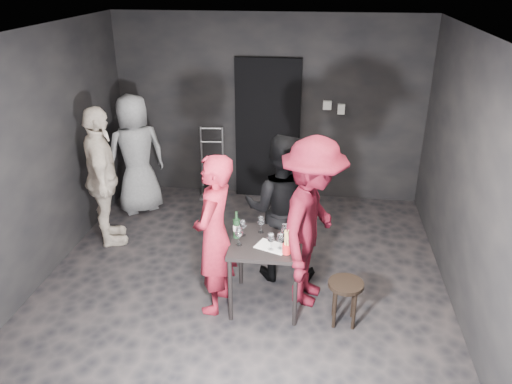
# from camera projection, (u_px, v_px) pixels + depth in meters

# --- Properties ---
(floor) EXTENTS (4.50, 5.00, 0.02)m
(floor) POSITION_uv_depth(u_px,v_px,m) (243.00, 285.00, 5.59)
(floor) COLOR black
(floor) RESTS_ON ground
(ceiling) EXTENTS (4.50, 5.00, 0.02)m
(ceiling) POSITION_uv_depth(u_px,v_px,m) (239.00, 35.00, 4.47)
(ceiling) COLOR silver
(ceiling) RESTS_ON ground
(wall_back) EXTENTS (4.50, 0.04, 2.70)m
(wall_back) POSITION_uv_depth(u_px,v_px,m) (268.00, 109.00, 7.29)
(wall_back) COLOR black
(wall_back) RESTS_ON ground
(wall_front) EXTENTS (4.50, 0.04, 2.70)m
(wall_front) POSITION_uv_depth(u_px,v_px,m) (170.00, 344.00, 2.78)
(wall_front) COLOR black
(wall_front) RESTS_ON ground
(wall_left) EXTENTS (0.04, 5.00, 2.70)m
(wall_left) POSITION_uv_depth(u_px,v_px,m) (32.00, 163.00, 5.30)
(wall_left) COLOR black
(wall_left) RESTS_ON ground
(wall_right) EXTENTS (0.04, 5.00, 2.70)m
(wall_right) POSITION_uv_depth(u_px,v_px,m) (473.00, 186.00, 4.76)
(wall_right) COLOR black
(wall_right) RESTS_ON ground
(doorway) EXTENTS (0.95, 0.10, 2.10)m
(doorway) POSITION_uv_depth(u_px,v_px,m) (268.00, 130.00, 7.36)
(doorway) COLOR black
(doorway) RESTS_ON ground
(wallbox_upper) EXTENTS (0.12, 0.06, 0.12)m
(wallbox_upper) POSITION_uv_depth(u_px,v_px,m) (327.00, 105.00, 7.10)
(wallbox_upper) COLOR #B7B7B2
(wallbox_upper) RESTS_ON wall_back
(wallbox_lower) EXTENTS (0.10, 0.06, 0.14)m
(wallbox_lower) POSITION_uv_depth(u_px,v_px,m) (341.00, 109.00, 7.09)
(wallbox_lower) COLOR #B7B7B2
(wallbox_lower) RESTS_ON wall_back
(hand_truck) EXTENTS (0.37, 0.32, 1.09)m
(hand_truck) POSITION_uv_depth(u_px,v_px,m) (213.00, 183.00, 7.67)
(hand_truck) COLOR #B2B2B7
(hand_truck) RESTS_ON floor
(tasting_table) EXTENTS (0.72, 0.72, 0.75)m
(tasting_table) POSITION_uv_depth(u_px,v_px,m) (266.00, 250.00, 5.03)
(tasting_table) COLOR black
(tasting_table) RESTS_ON floor
(stool) EXTENTS (0.35, 0.35, 0.47)m
(stool) POSITION_uv_depth(u_px,v_px,m) (345.00, 291.00, 4.86)
(stool) COLOR black
(stool) RESTS_ON floor
(server_red) EXTENTS (0.54, 0.74, 1.89)m
(server_red) POSITION_uv_depth(u_px,v_px,m) (214.00, 226.00, 4.88)
(server_red) COLOR maroon
(server_red) RESTS_ON floor
(woman_black) EXTENTS (0.94, 0.54, 1.90)m
(woman_black) POSITION_uv_depth(u_px,v_px,m) (281.00, 200.00, 5.41)
(woman_black) COLOR black
(woman_black) RESTS_ON floor
(man_maroon) EXTENTS (0.97, 1.52, 2.17)m
(man_maroon) POSITION_uv_depth(u_px,v_px,m) (313.00, 207.00, 4.94)
(man_maroon) COLOR #590D1C
(man_maroon) RESTS_ON floor
(bystander_cream) EXTENTS (1.08, 1.37, 2.11)m
(bystander_cream) POSITION_uv_depth(u_px,v_px,m) (101.00, 165.00, 6.04)
(bystander_cream) COLOR beige
(bystander_cream) RESTS_ON floor
(bystander_grey) EXTENTS (1.06, 0.99, 1.94)m
(bystander_grey) POSITION_uv_depth(u_px,v_px,m) (135.00, 147.00, 6.92)
(bystander_grey) COLOR gray
(bystander_grey) RESTS_ON floor
(tasting_mat) EXTENTS (0.36, 0.30, 0.00)m
(tasting_mat) POSITION_uv_depth(u_px,v_px,m) (272.00, 247.00, 4.89)
(tasting_mat) COLOR white
(tasting_mat) RESTS_ON tasting_table
(wine_glass_a) EXTENTS (0.09, 0.09, 0.21)m
(wine_glass_a) POSITION_uv_depth(u_px,v_px,m) (239.00, 236.00, 4.88)
(wine_glass_a) COLOR white
(wine_glass_a) RESTS_ON tasting_table
(wine_glass_b) EXTENTS (0.08, 0.08, 0.19)m
(wine_glass_b) POSITION_uv_depth(u_px,v_px,m) (243.00, 227.00, 5.06)
(wine_glass_b) COLOR white
(wine_glass_b) RESTS_ON tasting_table
(wine_glass_c) EXTENTS (0.09, 0.09, 0.20)m
(wine_glass_c) POSITION_uv_depth(u_px,v_px,m) (261.00, 224.00, 5.12)
(wine_glass_c) COLOR white
(wine_glass_c) RESTS_ON tasting_table
(wine_glass_d) EXTENTS (0.08, 0.08, 0.19)m
(wine_glass_d) POSITION_uv_depth(u_px,v_px,m) (271.00, 241.00, 4.80)
(wine_glass_d) COLOR white
(wine_glass_d) RESTS_ON tasting_table
(wine_glass_e) EXTENTS (0.08, 0.08, 0.18)m
(wine_glass_e) POSITION_uv_depth(u_px,v_px,m) (280.00, 240.00, 4.83)
(wine_glass_e) COLOR white
(wine_glass_e) RESTS_ON tasting_table
(wine_glass_f) EXTENTS (0.09, 0.09, 0.22)m
(wine_glass_f) POSITION_uv_depth(u_px,v_px,m) (285.00, 233.00, 4.92)
(wine_glass_f) COLOR white
(wine_glass_f) RESTS_ON tasting_table
(wine_bottle) EXTENTS (0.07, 0.07, 0.29)m
(wine_bottle) POSITION_uv_depth(u_px,v_px,m) (236.00, 228.00, 5.02)
(wine_bottle) COLOR black
(wine_bottle) RESTS_ON tasting_table
(breadstick_cup) EXTENTS (0.09, 0.09, 0.27)m
(breadstick_cup) POSITION_uv_depth(u_px,v_px,m) (287.00, 242.00, 4.74)
(breadstick_cup) COLOR red
(breadstick_cup) RESTS_ON tasting_table
(reserved_card) EXTENTS (0.11, 0.13, 0.09)m
(reserved_card) POSITION_uv_depth(u_px,v_px,m) (293.00, 242.00, 4.89)
(reserved_card) COLOR white
(reserved_card) RESTS_ON tasting_table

